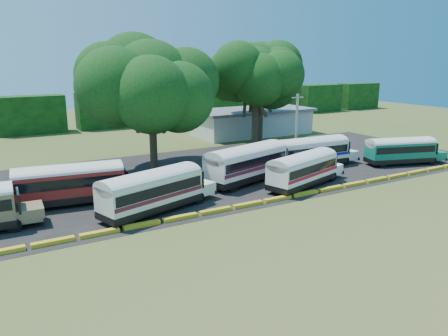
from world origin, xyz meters
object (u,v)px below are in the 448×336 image
bus_red (72,181)px  bus_white_red (304,168)px  bus_cream_west (153,189)px  tree_west (151,82)px  bus_teal (402,149)px

bus_red → bus_white_red: bearing=-8.5°
bus_cream_west → tree_west: size_ratio=0.78×
bus_red → bus_cream_west: size_ratio=1.00×
tree_west → bus_cream_west: bearing=-111.0°
bus_white_red → tree_west: tree_west is taller
bus_red → bus_cream_west: bearing=-38.6°
bus_white_red → tree_west: size_ratio=0.74×
bus_red → bus_teal: bearing=0.7°
bus_white_red → bus_teal: 15.51m
bus_red → bus_cream_west: bus_red is taller
bus_red → bus_cream_west: 7.20m
bus_white_red → bus_teal: bearing=-11.3°
bus_white_red → bus_red: bearing=147.5°
bus_teal → tree_west: (-25.20, 11.51, 7.60)m
bus_cream_west → tree_west: tree_west is taller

